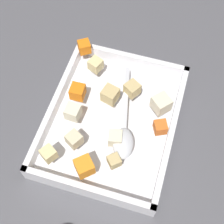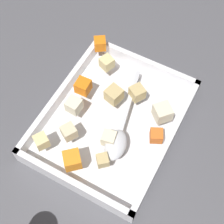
% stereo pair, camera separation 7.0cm
% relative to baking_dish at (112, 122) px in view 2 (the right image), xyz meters
% --- Properties ---
extents(ground_plane, '(4.00, 4.00, 0.00)m').
position_rel_baking_dish_xyz_m(ground_plane, '(-0.01, 0.02, -0.01)').
color(ground_plane, '#4C4C51').
extents(baking_dish, '(0.34, 0.27, 0.05)m').
position_rel_baking_dish_xyz_m(baking_dish, '(0.00, 0.00, 0.00)').
color(baking_dish, silver).
rests_on(baking_dish, ground_plane).
extents(carrot_chunk_corner_ne, '(0.05, 0.05, 0.03)m').
position_rel_baking_dish_xyz_m(carrot_chunk_corner_ne, '(-0.13, 0.01, 0.05)').
color(carrot_chunk_corner_ne, orange).
rests_on(carrot_chunk_corner_ne, baking_dish).
extents(carrot_chunk_back_center, '(0.03, 0.03, 0.03)m').
position_rel_baking_dish_xyz_m(carrot_chunk_back_center, '(0.02, 0.08, 0.05)').
color(carrot_chunk_back_center, orange).
rests_on(carrot_chunk_back_center, baking_dish).
extents(carrot_chunk_corner_sw, '(0.04, 0.04, 0.03)m').
position_rel_baking_dish_xyz_m(carrot_chunk_corner_sw, '(0.15, 0.11, 0.05)').
color(carrot_chunk_corner_sw, orange).
rests_on(carrot_chunk_corner_sw, baking_dish).
extents(carrot_chunk_heap_top, '(0.03, 0.03, 0.02)m').
position_rel_baking_dish_xyz_m(carrot_chunk_heap_top, '(-0.01, -0.10, 0.05)').
color(carrot_chunk_heap_top, orange).
rests_on(carrot_chunk_heap_top, baking_dish).
extents(potato_chunk_center, '(0.03, 0.03, 0.03)m').
position_rel_baking_dish_xyz_m(potato_chunk_center, '(0.10, 0.07, 0.05)').
color(potato_chunk_center, '#E0CC89').
rests_on(potato_chunk_center, baking_dish).
extents(potato_chunk_near_right, '(0.03, 0.03, 0.03)m').
position_rel_baking_dish_xyz_m(potato_chunk_near_right, '(-0.06, -0.02, 0.05)').
color(potato_chunk_near_right, beige).
rests_on(potato_chunk_near_right, baking_dish).
extents(potato_chunk_far_right, '(0.05, 0.05, 0.03)m').
position_rel_baking_dish_xyz_m(potato_chunk_far_right, '(0.05, -0.09, 0.05)').
color(potato_chunk_far_right, beige).
rests_on(potato_chunk_far_right, baking_dish).
extents(potato_chunk_far_left, '(0.04, 0.04, 0.03)m').
position_rel_baking_dish_xyz_m(potato_chunk_far_left, '(0.04, 0.01, 0.05)').
color(potato_chunk_far_left, tan).
rests_on(potato_chunk_far_left, baking_dish).
extents(potato_chunk_mid_right, '(0.04, 0.04, 0.03)m').
position_rel_baking_dish_xyz_m(potato_chunk_mid_right, '(0.07, -0.03, 0.05)').
color(potato_chunk_mid_right, tan).
rests_on(potato_chunk_mid_right, baking_dish).
extents(potato_chunk_mid_left, '(0.04, 0.04, 0.03)m').
position_rel_baking_dish_xyz_m(potato_chunk_mid_left, '(-0.08, 0.05, 0.05)').
color(potato_chunk_mid_left, beige).
rests_on(potato_chunk_mid_left, baking_dish).
extents(potato_chunk_corner_se, '(0.04, 0.04, 0.03)m').
position_rel_baking_dish_xyz_m(potato_chunk_corner_se, '(-0.13, 0.09, 0.05)').
color(potato_chunk_corner_se, '#E0CC89').
rests_on(potato_chunk_corner_se, baking_dish).
extents(potato_chunk_near_spoon, '(0.03, 0.03, 0.02)m').
position_rel_baking_dish_xyz_m(potato_chunk_near_spoon, '(-0.10, -0.04, 0.05)').
color(potato_chunk_near_spoon, tan).
rests_on(potato_chunk_near_spoon, baking_dish).
extents(potato_chunk_front_center, '(0.03, 0.03, 0.03)m').
position_rel_baking_dish_xyz_m(potato_chunk_front_center, '(-0.03, 0.08, 0.05)').
color(potato_chunk_front_center, beige).
rests_on(potato_chunk_front_center, baking_dish).
extents(serving_spoon, '(0.22, 0.07, 0.02)m').
position_rel_baking_dish_xyz_m(serving_spoon, '(-0.05, -0.04, 0.04)').
color(serving_spoon, silver).
rests_on(serving_spoon, baking_dish).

